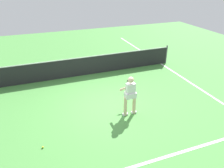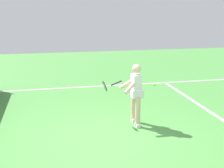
% 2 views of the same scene
% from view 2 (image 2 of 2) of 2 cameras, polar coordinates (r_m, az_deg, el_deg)
% --- Properties ---
extents(ground_plane, '(26.66, 26.66, 0.00)m').
position_cam_2_polar(ground_plane, '(7.07, -1.37, -10.15)').
color(ground_plane, '#4C9342').
extents(sideline_right_marking, '(0.10, 18.51, 0.01)m').
position_cam_2_polar(sideline_right_marking, '(11.36, -5.63, -0.56)').
color(sideline_right_marking, white).
rests_on(sideline_right_marking, ground).
extents(tennis_player, '(0.77, 0.94, 1.55)m').
position_cam_2_polar(tennis_player, '(7.62, 4.26, -1.52)').
color(tennis_player, beige).
rests_on(tennis_player, ground).
extents(tennis_ball_near, '(0.07, 0.07, 0.07)m').
position_cam_2_polar(tennis_ball_near, '(11.66, 7.89, -0.10)').
color(tennis_ball_near, '#D1E533').
rests_on(tennis_ball_near, ground).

